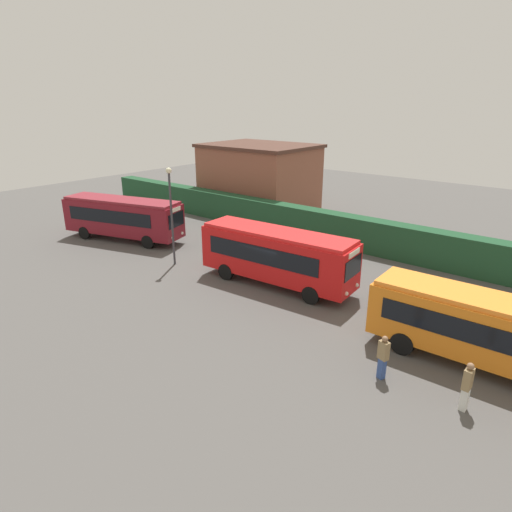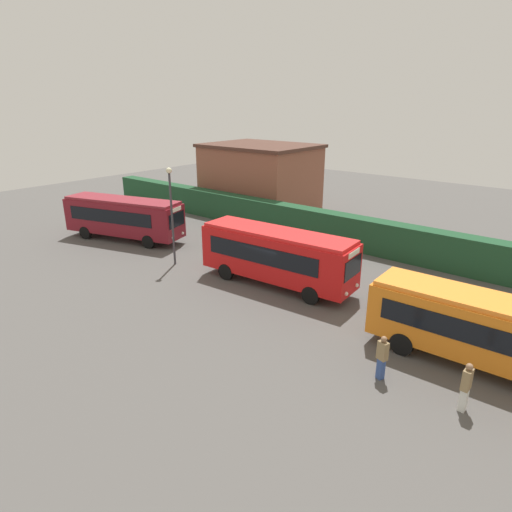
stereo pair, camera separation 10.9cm
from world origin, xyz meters
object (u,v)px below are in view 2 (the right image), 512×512
at_px(bus_maroon, 124,216).
at_px(person_left, 304,255).
at_px(person_right, 466,386).
at_px(lamppost, 171,206).
at_px(person_center, 382,356).
at_px(bus_red, 277,254).
at_px(bus_orange, 482,327).

height_order(bus_maroon, person_left, bus_maroon).
bearing_deg(person_right, lamppost, 173.18).
bearing_deg(person_center, lamppost, 98.05).
bearing_deg(person_center, bus_maroon, 98.84).
distance_m(bus_red, person_right, 12.58).
bearing_deg(bus_orange, person_right, -84.48).
distance_m(bus_maroon, bus_orange, 25.63).
height_order(person_left, lamppost, lamppost).
distance_m(bus_orange, lamppost, 18.61).
bearing_deg(person_center, bus_red, 80.64).
distance_m(person_left, person_center, 11.70).
bearing_deg(bus_orange, person_left, 157.11).
bearing_deg(person_right, bus_maroon, 173.33).
xyz_separation_m(bus_maroon, bus_orange, (25.61, -1.01, -0.11)).
bearing_deg(bus_red, bus_orange, -11.27).
bearing_deg(person_center, person_left, 67.67).
xyz_separation_m(person_left, person_center, (8.72, -7.80, 0.03)).
distance_m(bus_maroon, lamppost, 7.49).
xyz_separation_m(person_left, person_right, (11.72, -7.73, 0.05)).
bearing_deg(bus_red, bus_maroon, 177.76).
xyz_separation_m(bus_maroon, lamppost, (7.12, -1.11, 2.04)).
xyz_separation_m(bus_orange, person_right, (0.39, -3.25, -0.73)).
bearing_deg(person_left, person_center, 16.29).
bearing_deg(bus_maroon, person_left, -2.85).
bearing_deg(lamppost, bus_maroon, 171.10).
bearing_deg(bus_red, person_right, -25.91).
bearing_deg(person_left, bus_red, -30.40).
height_order(bus_orange, person_right, bus_orange).
xyz_separation_m(bus_maroon, person_left, (14.27, 3.48, -0.89)).
height_order(bus_red, bus_orange, bus_red).
bearing_deg(bus_maroon, bus_red, -14.81).
distance_m(bus_maroon, bus_red, 14.36).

